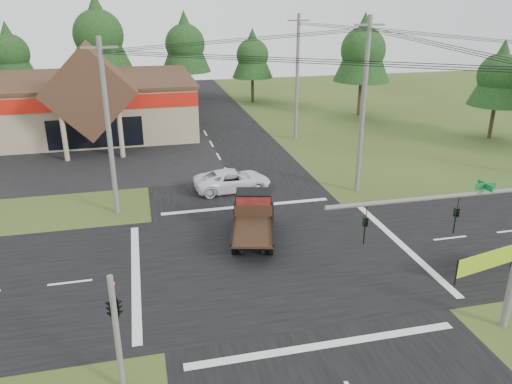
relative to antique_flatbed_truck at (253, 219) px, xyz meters
name	(u,v)px	position (x,y,z in m)	size (l,w,h in m)	color
ground	(276,259)	(0.63, -2.46, -1.21)	(120.00, 120.00, 0.00)	#37481A
road_ns	(276,259)	(0.63, -2.46, -1.20)	(12.00, 120.00, 0.02)	black
road_ew	(276,259)	(0.63, -2.46, -1.20)	(120.00, 12.00, 0.02)	black
parking_apron	(43,165)	(-13.37, 16.54, -1.20)	(28.00, 14.00, 0.02)	black
cvs_building	(37,105)	(-15.08, 27.11, 1.57)	(30.40, 18.20, 9.19)	tan
traffic_signal_mast	(485,232)	(6.45, -9.96, 3.21)	(8.12, 0.24, 7.00)	#595651
traffic_signal_corner	(113,297)	(-6.87, -9.78, 2.31)	(0.53, 2.48, 4.40)	#595651
utility_pole_nw	(108,128)	(-7.37, 5.54, 4.17)	(2.00, 0.30, 10.50)	#595651
utility_pole_ne	(363,106)	(8.63, 5.54, 4.68)	(2.00, 0.30, 11.50)	#595651
utility_pole_n	(297,77)	(8.63, 19.54, 4.53)	(2.00, 0.30, 11.20)	#595651
tree_row_b	(9,52)	(-19.37, 39.54, 5.49)	(5.60, 5.60, 10.10)	#332316
tree_row_c	(98,32)	(-9.37, 38.54, 7.51)	(7.28, 7.28, 13.13)	#332316
tree_row_d	(185,42)	(0.63, 39.54, 6.16)	(6.16, 6.16, 11.11)	#332316
tree_row_e	(252,54)	(8.63, 37.54, 4.82)	(5.04, 5.04, 9.09)	#332316
tree_side_ne	(363,48)	(18.63, 27.54, 6.16)	(6.16, 6.16, 11.11)	#332316
tree_side_e_near	(500,73)	(26.63, 15.54, 4.82)	(5.04, 5.04, 9.09)	#332316
antique_flatbed_truck	(253,219)	(0.00, 0.00, 0.00)	(2.22, 5.80, 2.43)	#560C16
roadside_banner	(486,264)	(9.87, -6.37, -0.55)	(3.90, 0.11, 1.33)	#91B718
white_pickup	(232,180)	(0.31, 7.65, -0.49)	(2.42, 5.24, 1.46)	white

